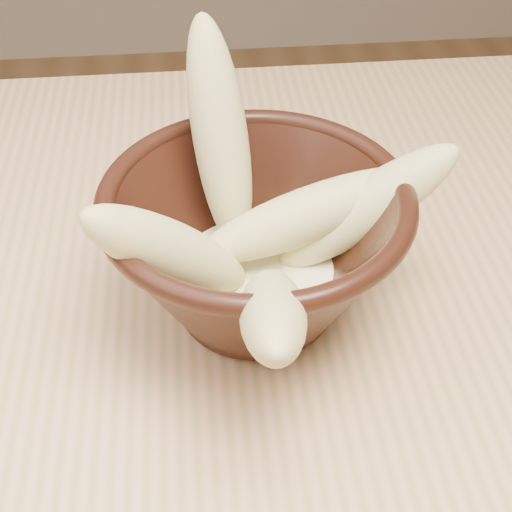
{
  "coord_description": "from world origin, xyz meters",
  "views": [
    {
      "loc": [
        -0.01,
        -0.35,
        1.13
      ],
      "look_at": [
        0.02,
        0.02,
        0.81
      ],
      "focal_mm": 50.0,
      "sensor_mm": 36.0,
      "label": 1
    }
  ],
  "objects": [
    {
      "name": "banana_right",
      "position": [
        0.1,
        0.03,
        0.83
      ],
      "size": [
        0.14,
        0.05,
        0.12
      ],
      "primitive_type": "ellipsoid",
      "rotation": [
        0.94,
        0.0,
        1.64
      ],
      "color": "#C9C177",
      "rests_on": "bowl"
    },
    {
      "name": "banana_left",
      "position": [
        -0.03,
        -0.01,
        0.84
      ],
      "size": [
        0.13,
        0.09,
        0.13
      ],
      "primitive_type": "ellipsoid",
      "rotation": [
        0.78,
        0.0,
        -1.12
      ],
      "color": "#C9C177",
      "rests_on": "bowl"
    },
    {
      "name": "banana_upright",
      "position": [
        0.0,
        0.07,
        0.87
      ],
      "size": [
        0.06,
        0.11,
        0.17
      ],
      "primitive_type": "ellipsoid",
      "rotation": [
        0.4,
        0.0,
        3.39
      ],
      "color": "#C9C177",
      "rests_on": "bowl"
    },
    {
      "name": "table",
      "position": [
        0.0,
        0.0,
        0.67
      ],
      "size": [
        1.2,
        0.8,
        0.75
      ],
      "color": "#E4AA7D",
      "rests_on": "ground"
    },
    {
      "name": "milk_puddle",
      "position": [
        0.02,
        0.02,
        0.79
      ],
      "size": [
        0.12,
        0.12,
        0.02
      ],
      "primitive_type": "cylinder",
      "color": "#F6EEC6",
      "rests_on": "bowl"
    },
    {
      "name": "bowl",
      "position": [
        0.02,
        0.02,
        0.82
      ],
      "size": [
        0.21,
        0.21,
        0.11
      ],
      "rotation": [
        0.0,
        0.0,
        0.17
      ],
      "color": "black",
      "rests_on": "table"
    },
    {
      "name": "banana_front",
      "position": [
        0.02,
        -0.07,
        0.84
      ],
      "size": [
        0.05,
        0.17,
        0.12
      ],
      "primitive_type": "ellipsoid",
      "rotation": [
        1.0,
        0.0,
        -0.1
      ],
      "color": "#C9C177",
      "rests_on": "bowl"
    },
    {
      "name": "banana_across",
      "position": [
        0.06,
        0.03,
        0.83
      ],
      "size": [
        0.17,
        0.07,
        0.08
      ],
      "primitive_type": "ellipsoid",
      "rotation": [
        1.33,
        0.0,
        1.74
      ],
      "color": "#C9C177",
      "rests_on": "bowl"
    }
  ]
}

